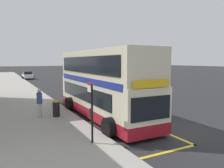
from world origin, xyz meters
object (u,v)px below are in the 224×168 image
double_decker_bus (102,86)px  pedestrian_waiting_near_sign (40,102)px  litter_bin (56,109)px  parked_car_white_behind (28,75)px  parked_car_teal_ahead (121,85)px  bus_stop_sign (91,108)px

double_decker_bus → pedestrian_waiting_near_sign: 4.11m
pedestrian_waiting_near_sign → litter_bin: size_ratio=1.76×
double_decker_bus → parked_car_white_behind: size_ratio=2.52×
litter_bin → parked_car_white_behind: bearing=86.5°
parked_car_teal_ahead → pedestrian_waiting_near_sign: (-10.84, -8.37, 0.34)m
double_decker_bus → parked_car_white_behind: (-0.74, 35.01, -1.26)m
double_decker_bus → parked_car_teal_ahead: size_ratio=2.52×
parked_car_white_behind → litter_bin: size_ratio=4.07×
parked_car_teal_ahead → litter_bin: size_ratio=4.07×
parked_car_white_behind → double_decker_bus: bearing=-89.0°
litter_bin → parked_car_teal_ahead: bearing=41.3°
bus_stop_sign → double_decker_bus: bearing=59.8°
pedestrian_waiting_near_sign → double_decker_bus: bearing=-18.5°
parked_car_white_behind → pedestrian_waiting_near_sign: size_ratio=2.31×
parked_car_white_behind → parked_car_teal_ahead: (7.78, -25.37, 0.00)m
pedestrian_waiting_near_sign → parked_car_teal_ahead: bearing=37.7°
parked_car_white_behind → pedestrian_waiting_near_sign: (-3.06, -33.74, 0.34)m
double_decker_bus → litter_bin: double_decker_bus is taller
bus_stop_sign → parked_car_teal_ahead: (9.54, 13.94, -0.89)m
double_decker_bus → parked_car_white_behind: double_decker_bus is taller
bus_stop_sign → parked_car_white_behind: size_ratio=0.63×
bus_stop_sign → parked_car_white_behind: bearing=87.4°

